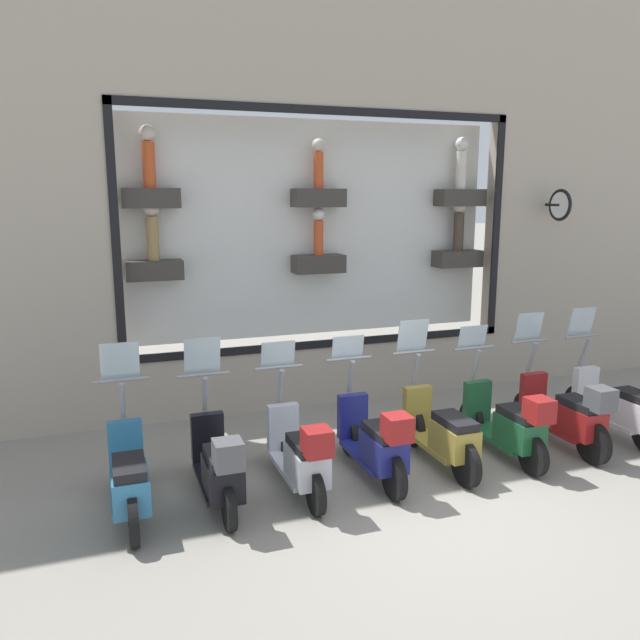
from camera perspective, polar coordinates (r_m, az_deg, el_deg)
The scene contains 10 objects.
ground_plane at distance 7.22m, azimuth 10.14°, elevation -15.84°, with size 120.00×120.00×0.00m, color gray.
building_facade at distance 9.82m, azimuth 0.12°, elevation 19.55°, with size 1.19×36.00×9.14m.
scooter_white_0 at distance 9.41m, azimuth 25.90°, elevation -7.09°, with size 1.81×0.61×1.69m.
scooter_red_1 at distance 8.80m, azimuth 21.67°, elevation -7.98°, with size 1.81×0.61×1.68m.
scooter_green_2 at distance 8.25m, azimuth 16.87°, elevation -9.09°, with size 1.80×0.60×1.55m.
scooter_olive_3 at distance 7.83m, azimuth 11.08°, elevation -10.08°, with size 1.81×0.60×1.70m.
scooter_navy_4 at distance 7.37m, azimuth 5.11°, elevation -11.06°, with size 1.80×0.60×1.55m.
scooter_silver_5 at distance 7.06m, azimuth -1.76°, elevation -12.19°, with size 1.79×0.60×1.55m.
scooter_black_6 at distance 6.87m, azimuth -9.23°, elevation -13.03°, with size 1.79×0.61×1.67m.
scooter_teal_7 at distance 6.86m, azimuth -17.06°, elevation -13.65°, with size 1.80×0.61×1.68m.
Camera 1 is at (-5.55, 3.26, 3.27)m, focal length 35.00 mm.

